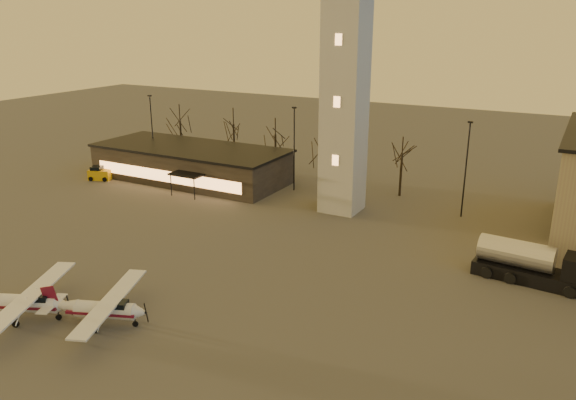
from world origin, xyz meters
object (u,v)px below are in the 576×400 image
(terminal, at_px, (191,163))
(cessna_rear, at_px, (29,306))
(service_cart, at_px, (100,175))
(cessna_front, at_px, (107,313))
(fuel_truck, at_px, (531,267))
(control_tower, at_px, (346,56))

(terminal, bearing_deg, cessna_rear, -70.13)
(terminal, distance_m, service_cart, 11.95)
(cessna_front, bearing_deg, fuel_truck, 19.19)
(fuel_truck, distance_m, service_cart, 52.67)
(cessna_rear, height_order, service_cart, cessna_rear)
(cessna_front, xyz_separation_m, cessna_rear, (-5.37, -2.00, 0.06))
(terminal, distance_m, cessna_front, 36.46)
(cessna_front, relative_size, cessna_rear, 0.95)
(terminal, bearing_deg, cessna_front, -61.09)
(cessna_front, bearing_deg, terminal, 97.62)
(control_tower, height_order, cessna_rear, control_tower)
(terminal, height_order, fuel_truck, terminal)
(control_tower, height_order, terminal, control_tower)
(cessna_rear, xyz_separation_m, service_cart, (-22.56, 28.02, -0.30))
(control_tower, height_order, fuel_truck, control_tower)
(fuel_truck, bearing_deg, terminal, 170.32)
(terminal, distance_m, fuel_truck, 43.53)
(cessna_front, relative_size, service_cart, 3.03)
(terminal, relative_size, service_cart, 8.04)
(terminal, bearing_deg, fuel_truck, -14.62)
(control_tower, distance_m, service_cart, 36.10)
(control_tower, bearing_deg, fuel_truck, -24.12)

